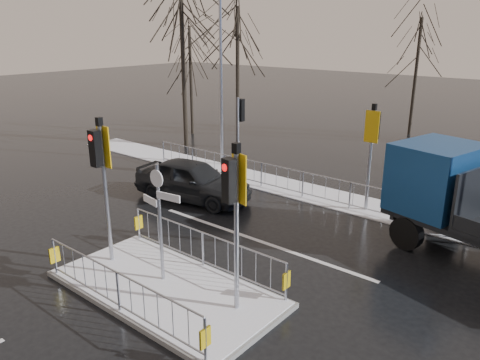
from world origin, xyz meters
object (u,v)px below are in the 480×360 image
Objects in this scene: car_far_lane at (192,180)px; street_lamp_left at (222,70)px; traffic_island at (165,277)px; flatbed_truck at (465,200)px.

car_far_lane is 0.56× the size of street_lamp_left.
traffic_island is at bearing -55.93° from street_lamp_left.
street_lamp_left reaches higher than flatbed_truck.
flatbed_truck reaches higher than car_far_lane.
traffic_island is 1.30× the size of car_far_lane.
traffic_island is at bearing -150.79° from car_far_lane.
traffic_island reaches higher than car_far_lane.
flatbed_truck is at bearing -88.63° from car_far_lane.
street_lamp_left is (-6.42, 9.49, 4.10)m from traffic_island.
flatbed_truck is at bearing 53.88° from traffic_island.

